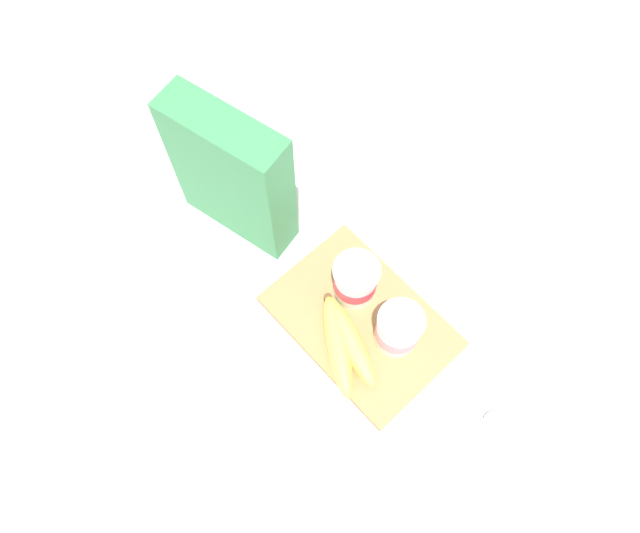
{
  "coord_description": "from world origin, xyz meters",
  "views": [
    {
      "loc": [
        0.19,
        -0.27,
        0.96
      ],
      "look_at": [
        -0.1,
        0.0,
        0.06
      ],
      "focal_mm": 33.64,
      "sensor_mm": 36.0,
      "label": 1
    }
  ],
  "objects_px": {
    "banana_bunch": "(344,343)",
    "spoon": "(478,420)",
    "cereal_box": "(232,176)",
    "yogurt_cup_back": "(398,329)",
    "cutting_board": "(361,321)",
    "yogurt_cup_front": "(355,281)"
  },
  "relations": [
    {
      "from": "yogurt_cup_front",
      "to": "banana_bunch",
      "type": "distance_m",
      "value": 0.1
    },
    {
      "from": "yogurt_cup_front",
      "to": "spoon",
      "type": "relative_size",
      "value": 0.76
    },
    {
      "from": "cutting_board",
      "to": "yogurt_cup_back",
      "type": "xyz_separation_m",
      "value": [
        0.06,
        0.02,
        0.05
      ]
    },
    {
      "from": "yogurt_cup_front",
      "to": "yogurt_cup_back",
      "type": "bearing_deg",
      "value": -4.1
    },
    {
      "from": "cereal_box",
      "to": "yogurt_cup_back",
      "type": "relative_size",
      "value": 3.1
    },
    {
      "from": "cutting_board",
      "to": "banana_bunch",
      "type": "distance_m",
      "value": 0.06
    },
    {
      "from": "spoon",
      "to": "yogurt_cup_front",
      "type": "bearing_deg",
      "value": 178.94
    },
    {
      "from": "yogurt_cup_back",
      "to": "spoon",
      "type": "bearing_deg",
      "value": 0.7
    },
    {
      "from": "banana_bunch",
      "to": "spoon",
      "type": "relative_size",
      "value": 1.46
    },
    {
      "from": "banana_bunch",
      "to": "spoon",
      "type": "height_order",
      "value": "banana_bunch"
    },
    {
      "from": "cutting_board",
      "to": "spoon",
      "type": "bearing_deg",
      "value": 5.15
    },
    {
      "from": "yogurt_cup_back",
      "to": "banana_bunch",
      "type": "bearing_deg",
      "value": -123.01
    },
    {
      "from": "spoon",
      "to": "banana_bunch",
      "type": "bearing_deg",
      "value": -161.9
    },
    {
      "from": "yogurt_cup_front",
      "to": "banana_bunch",
      "type": "relative_size",
      "value": 0.52
    },
    {
      "from": "cutting_board",
      "to": "cereal_box",
      "type": "height_order",
      "value": "cereal_box"
    },
    {
      "from": "yogurt_cup_back",
      "to": "spoon",
      "type": "xyz_separation_m",
      "value": [
        0.18,
        0.0,
        -0.05
      ]
    },
    {
      "from": "cereal_box",
      "to": "yogurt_cup_back",
      "type": "distance_m",
      "value": 0.36
    },
    {
      "from": "cereal_box",
      "to": "banana_bunch",
      "type": "height_order",
      "value": "cereal_box"
    },
    {
      "from": "yogurt_cup_back",
      "to": "banana_bunch",
      "type": "xyz_separation_m",
      "value": [
        -0.05,
        -0.07,
        -0.03
      ]
    },
    {
      "from": "banana_bunch",
      "to": "spoon",
      "type": "distance_m",
      "value": 0.24
    },
    {
      "from": "cutting_board",
      "to": "cereal_box",
      "type": "bearing_deg",
      "value": -176.23
    },
    {
      "from": "spoon",
      "to": "yogurt_cup_back",
      "type": "bearing_deg",
      "value": -179.3
    }
  ]
}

